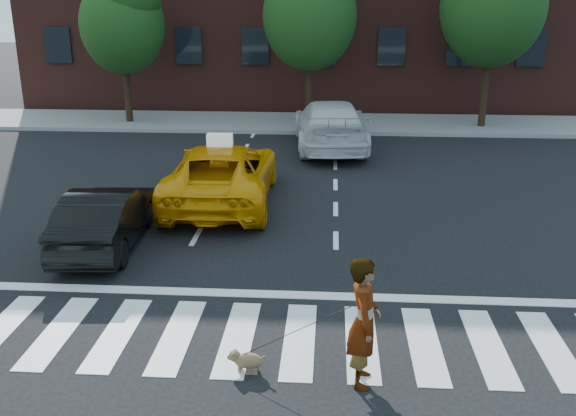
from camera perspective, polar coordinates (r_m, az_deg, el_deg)
The scene contains 12 objects.
ground at distance 10.68m, azimuth -4.46°, elevation -11.43°, with size 120.00×120.00×0.00m, color black.
crosswalk at distance 10.67m, azimuth -4.46°, elevation -11.41°, with size 13.00×2.40×0.01m, color silver.
stop_line at distance 12.07m, azimuth -3.38°, elevation -7.60°, with size 12.00×0.30×0.01m, color silver.
sidewalk_far at distance 27.18m, azimuth 0.81°, elevation 7.58°, with size 30.00×4.00×0.15m, color slate.
tree_left at distance 27.45m, azimuth -14.52°, elevation 16.31°, with size 3.39×3.38×6.50m.
tree_mid at distance 26.13m, azimuth 2.02°, elevation 17.67°, with size 3.69×3.69×7.10m.
taxi at distance 16.99m, azimuth -5.86°, elevation 3.07°, with size 2.61×5.65×1.57m, color orange.
black_sedan at distance 14.56m, azimuth -15.89°, elevation -0.78°, with size 1.41×4.03×1.33m, color black.
white_suv at distance 22.93m, azimuth 3.77°, elevation 7.42°, with size 2.39×5.88×1.71m, color silver.
woman at distance 9.16m, azimuth 6.75°, elevation -10.04°, with size 0.71×0.46×1.94m, color #999999.
dog at distance 9.74m, azimuth -3.82°, elevation -13.31°, with size 0.59×0.26×0.34m.
taxi_sign at distance 16.57m, azimuth -6.08°, elevation 6.03°, with size 0.65×0.28×0.32m, color white.
Camera 1 is at (1.44, -9.12, 5.37)m, focal length 40.00 mm.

